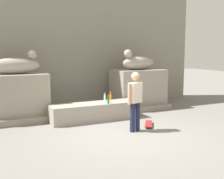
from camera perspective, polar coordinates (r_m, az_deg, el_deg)
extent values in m
plane|color=slate|center=(8.00, 1.90, -8.82)|extent=(40.00, 40.00, 0.00)
cube|color=gray|center=(11.93, -8.52, 12.86)|extent=(11.19, 0.60, 6.70)
cube|color=gray|center=(9.98, -18.16, -1.42)|extent=(1.96, 1.22, 1.51)
cube|color=gray|center=(11.51, 5.10, 0.15)|extent=(1.96, 1.22, 1.51)
ellipsoid|color=#A1988B|center=(9.87, -18.41, 4.39)|extent=(1.64, 0.68, 0.52)
sphere|color=#A1988B|center=(9.99, -15.40, 6.60)|extent=(0.32, 0.32, 0.32)
ellipsoid|color=#A1988B|center=(11.42, 5.16, 5.19)|extent=(1.69, 0.92, 0.52)
sphere|color=#A1988B|center=(11.03, 3.13, 6.97)|extent=(0.32, 0.32, 0.32)
cube|color=gray|center=(9.58, -3.33, -4.29)|extent=(2.95, 0.78, 0.56)
cylinder|color=#1E233F|center=(8.19, 4.00, -5.47)|extent=(0.14, 0.14, 0.82)
cylinder|color=#1E233F|center=(8.33, 4.98, -5.26)|extent=(0.14, 0.14, 0.82)
cube|color=beige|center=(8.13, 4.54, -0.63)|extent=(0.40, 0.28, 0.56)
sphere|color=tan|center=(8.08, 4.58, 2.57)|extent=(0.23, 0.23, 0.23)
cylinder|color=tan|center=(7.98, 3.40, -0.86)|extent=(0.09, 0.09, 0.58)
cylinder|color=tan|center=(8.29, 5.64, -0.54)|extent=(0.09, 0.09, 0.58)
cube|color=maroon|center=(8.93, 7.16, -6.64)|extent=(0.62, 0.77, 0.02)
cylinder|color=white|center=(9.24, 6.77, -6.41)|extent=(0.06, 0.06, 0.06)
cylinder|color=white|center=(9.23, 7.65, -6.43)|extent=(0.06, 0.06, 0.06)
cylinder|color=white|center=(8.66, 6.63, -7.39)|extent=(0.06, 0.06, 0.06)
cylinder|color=white|center=(8.65, 7.56, -7.41)|extent=(0.06, 0.06, 0.06)
cylinder|color=silver|center=(9.69, -1.41, -1.74)|extent=(0.06, 0.06, 0.24)
cylinder|color=silver|center=(9.66, -1.41, -0.87)|extent=(0.03, 0.03, 0.06)
cylinder|color=yellow|center=(9.66, -1.41, -0.66)|extent=(0.03, 0.03, 0.01)
cylinder|color=orange|center=(10.05, -0.30, -1.43)|extent=(0.07, 0.07, 0.23)
cylinder|color=orange|center=(10.02, -0.30, -0.62)|extent=(0.03, 0.03, 0.06)
cylinder|color=yellow|center=(10.02, -0.30, -0.42)|extent=(0.04, 0.04, 0.01)
cylinder|color=#1E722D|center=(9.40, -0.74, -2.18)|extent=(0.07, 0.07, 0.19)
cylinder|color=#1E722D|center=(9.38, -0.74, -1.42)|extent=(0.03, 0.03, 0.06)
cylinder|color=yellow|center=(9.37, -0.74, -1.20)|extent=(0.04, 0.04, 0.01)
cube|color=gray|center=(10.07, -4.40, -4.74)|extent=(6.55, 0.50, 0.20)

